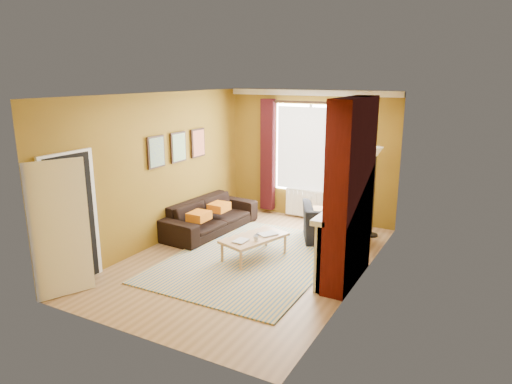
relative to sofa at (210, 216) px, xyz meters
The scene contains 12 objects.
ground 1.73m from the sofa, 33.17° to the right, with size 5.50×5.50×0.00m, color olive.
room_walls 2.40m from the sofa, 17.53° to the right, with size 3.82×5.54×2.83m.
striped_rug 1.73m from the sofa, 31.68° to the right, with size 2.61×3.59×0.02m.
sofa is the anchor object (origin of this frame).
armchair 2.46m from the sofa, 14.25° to the left, with size 1.11×0.97×0.72m, color black.
coffee_table 1.68m from the sofa, 29.39° to the right, with size 0.92×1.30×0.39m.
wicker_stool 2.17m from the sofa, 27.94° to the left, with size 0.44×0.44×0.49m.
floor_lamp 3.41m from the sofa, 23.19° to the left, with size 0.29×0.29×1.78m.
book_a 1.72m from the sofa, 41.76° to the right, with size 0.20×0.27×0.03m, color #999999.
book_b 1.64m from the sofa, 20.35° to the right, with size 0.23×0.32×0.02m, color #999999.
mug 1.89m from the sofa, 32.05° to the right, with size 0.09×0.09×0.09m, color #999999.
tv_remote 1.66m from the sofa, 26.76° to the right, with size 0.07×0.17×0.02m.
Camera 1 is at (3.60, -6.43, 3.09)m, focal length 32.00 mm.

